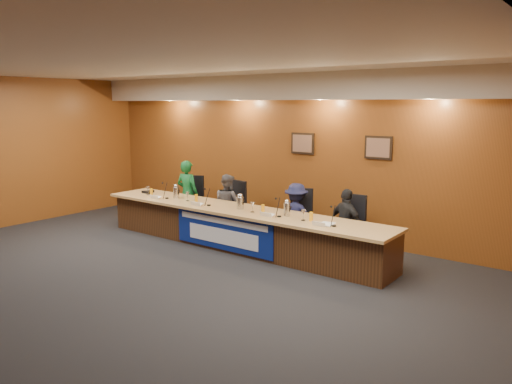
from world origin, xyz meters
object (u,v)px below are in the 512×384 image
(banner, at_px, (223,232))
(carafe_right, at_px, (287,209))
(office_chair_c, at_px, (299,222))
(carafe_mid, at_px, (240,203))
(panelist_a, at_px, (188,194))
(carafe_left, at_px, (176,193))
(office_chair_b, at_px, (231,210))
(dais_body, at_px, (238,229))
(panelist_c, at_px, (296,216))
(office_chair_d, at_px, (349,230))
(panelist_b, at_px, (228,204))
(panelist_d, at_px, (346,224))
(office_chair_a, at_px, (191,204))
(speakerphone, at_px, (149,192))

(banner, relative_size, carafe_right, 9.55)
(office_chair_c, relative_size, carafe_mid, 2.22)
(panelist_a, height_order, carafe_left, panelist_a)
(banner, relative_size, office_chair_b, 4.58)
(dais_body, xyz_separation_m, carafe_left, (-1.59, -0.01, 0.51))
(panelist_a, bearing_deg, banner, 143.63)
(panelist_c, relative_size, office_chair_d, 2.52)
(office_chair_b, xyz_separation_m, office_chair_d, (2.66, 0.00, 0.00))
(dais_body, height_order, carafe_right, carafe_right)
(banner, bearing_deg, panelist_a, 151.49)
(panelist_c, bearing_deg, office_chair_c, -100.87)
(panelist_b, bearing_deg, panelist_d, -168.48)
(office_chair_b, bearing_deg, panelist_a, -165.55)
(panelist_d, distance_m, carafe_mid, 1.92)
(panelist_c, height_order, office_chair_a, panelist_c)
(carafe_mid, bearing_deg, carafe_right, 1.79)
(panelist_b, bearing_deg, panelist_c, -168.48)
(office_chair_c, bearing_deg, speakerphone, 171.18)
(panelist_a, height_order, office_chair_b, panelist_a)
(office_chair_d, bearing_deg, office_chair_c, 179.59)
(dais_body, height_order, panelist_d, panelist_d)
(dais_body, relative_size, carafe_left, 27.08)
(carafe_left, bearing_deg, panelist_a, 116.42)
(panelist_d, distance_m, office_chair_b, 2.66)
(office_chair_a, xyz_separation_m, office_chair_b, (1.14, 0.00, 0.00))
(office_chair_a, bearing_deg, office_chair_c, -20.57)
(panelist_b, bearing_deg, office_chair_c, -165.00)
(carafe_left, distance_m, carafe_mid, 1.70)
(panelist_a, relative_size, panelist_d, 1.19)
(dais_body, xyz_separation_m, banner, (0.00, -0.41, 0.03))
(dais_body, height_order, office_chair_a, dais_body)
(office_chair_a, relative_size, carafe_left, 2.17)
(panelist_d, relative_size, office_chair_a, 2.52)
(carafe_mid, relative_size, carafe_right, 0.94)
(office_chair_c, bearing_deg, carafe_left, 175.94)
(panelist_c, distance_m, speakerphone, 3.40)
(panelist_c, bearing_deg, office_chair_b, -14.35)
(panelist_d, distance_m, office_chair_d, 0.16)
(carafe_left, bearing_deg, dais_body, 0.36)
(panelist_d, relative_size, carafe_right, 5.26)
(panelist_d, relative_size, carafe_mid, 5.60)
(office_chair_b, relative_size, carafe_left, 2.17)
(speakerphone, bearing_deg, carafe_right, -0.64)
(panelist_a, height_order, panelist_c, panelist_a)
(panelist_b, relative_size, panelist_d, 1.02)
(banner, height_order, panelist_b, panelist_b)
(panelist_a, height_order, carafe_mid, panelist_a)
(panelist_a, xyz_separation_m, carafe_left, (0.31, -0.63, 0.14))
(panelist_c, relative_size, office_chair_a, 2.52)
(dais_body, xyz_separation_m, office_chair_c, (0.88, 0.72, 0.13))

